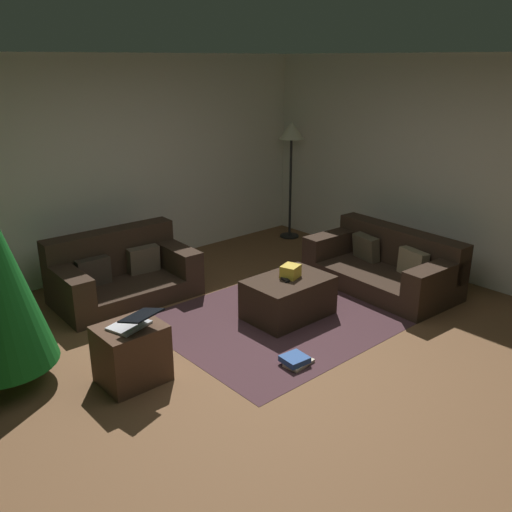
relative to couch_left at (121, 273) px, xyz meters
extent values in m
plane|color=brown|center=(0.23, -2.25, -0.28)|extent=(6.40, 6.40, 0.00)
cube|color=silver|center=(0.23, 0.89, 1.02)|extent=(6.40, 0.12, 2.60)
cube|color=silver|center=(3.37, -2.25, 1.02)|extent=(0.12, 6.40, 2.60)
cube|color=#332319|center=(0.00, -0.10, -0.17)|extent=(1.54, 0.94, 0.21)
cube|color=#332319|center=(0.01, 0.22, 0.19)|extent=(1.52, 0.30, 0.52)
cube|color=#332319|center=(0.63, -0.13, 0.08)|extent=(0.27, 0.89, 0.29)
cube|color=#332319|center=(-0.64, -0.08, 0.08)|extent=(0.27, 0.89, 0.29)
cube|color=brown|center=(0.30, 0.01, 0.09)|extent=(0.37, 0.18, 0.31)
cube|color=#372D24|center=(-0.30, 0.03, 0.09)|extent=(0.37, 0.14, 0.30)
cube|color=#332319|center=(2.38, -1.78, -0.16)|extent=(0.99, 1.76, 0.23)
cube|color=#332319|center=(2.70, -1.80, 0.17)|extent=(0.33, 1.72, 0.43)
cube|color=#332319|center=(2.34, -2.51, 0.09)|extent=(0.91, 0.29, 0.27)
cube|color=#332319|center=(2.41, -1.04, 0.09)|extent=(0.91, 0.29, 0.27)
cube|color=#8C7A5B|center=(2.49, -2.13, 0.10)|extent=(0.21, 0.38, 0.30)
cube|color=brown|center=(2.52, -1.44, 0.10)|extent=(0.23, 0.39, 0.31)
cube|color=#332319|center=(1.04, -1.61, -0.07)|extent=(0.87, 0.59, 0.42)
cube|color=gold|center=(1.09, -1.59, 0.20)|extent=(0.22, 0.21, 0.13)
cube|color=black|center=(0.99, -1.60, 0.15)|extent=(0.10, 0.17, 0.02)
cylinder|color=brown|center=(-1.59, -0.98, -0.17)|extent=(0.10, 0.10, 0.21)
sphere|color=green|center=(-1.43, -0.88, 0.69)|extent=(0.09, 0.09, 0.09)
cube|color=#4C3323|center=(-0.79, -1.63, -0.03)|extent=(0.52, 0.44, 0.50)
cube|color=silver|center=(-0.79, -1.63, 0.23)|extent=(0.36, 0.31, 0.02)
cube|color=black|center=(-0.74, -1.76, 0.36)|extent=(0.36, 0.31, 0.06)
cube|color=beige|center=(0.43, -2.37, -0.26)|extent=(0.27, 0.18, 0.03)
cube|color=#2D5193|center=(0.39, -2.35, -0.22)|extent=(0.23, 0.22, 0.05)
cylinder|color=black|center=(2.97, 0.32, -0.26)|extent=(0.28, 0.28, 0.02)
cylinder|color=black|center=(2.97, 0.32, 0.45)|extent=(0.04, 0.04, 1.46)
cone|color=beige|center=(2.97, 0.32, 1.30)|extent=(0.36, 0.36, 0.24)
cube|color=#41272C|center=(1.04, -1.61, -0.27)|extent=(2.60, 2.00, 0.01)
camera|label=1|loc=(-2.66, -5.30, 2.26)|focal=38.76mm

